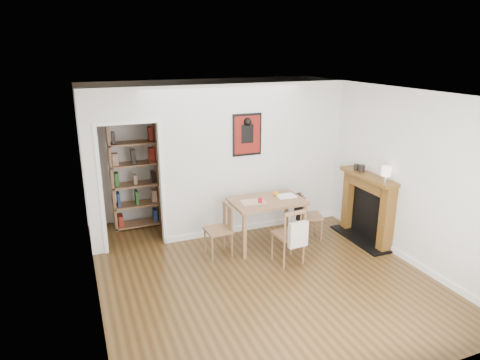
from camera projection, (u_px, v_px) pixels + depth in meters
name	position (u px, v px, depth m)	size (l,w,h in m)	color
ground	(256.00, 268.00, 6.40)	(5.20, 5.20, 0.00)	brown
room_shell	(230.00, 162.00, 7.24)	(5.20, 5.20, 5.20)	silver
dining_table	(267.00, 206.00, 6.93)	(1.18, 0.75, 0.80)	olive
chair_left	(218.00, 231.00, 6.67)	(0.44, 0.44, 0.85)	olive
chair_right	(309.00, 216.00, 7.27)	(0.54, 0.50, 0.81)	olive
chair_front	(289.00, 235.00, 6.46)	(0.48, 0.53, 0.89)	olive
bookshelf	(135.00, 174.00, 7.63)	(0.85, 0.34, 2.01)	olive
fireplace	(368.00, 205.00, 7.20)	(0.45, 1.25, 1.16)	brown
red_glass	(260.00, 200.00, 6.76)	(0.07, 0.07, 0.09)	maroon
orange_fruit	(276.00, 193.00, 7.08)	(0.09, 0.09, 0.09)	orange
placemat	(253.00, 202.00, 6.81)	(0.38, 0.29, 0.00)	beige
notebook	(286.00, 196.00, 7.06)	(0.31, 0.23, 0.02)	white
mantel_lamp	(386.00, 172.00, 6.63)	(0.16, 0.16, 0.24)	silver
ceramic_jar_a	(362.00, 169.00, 7.14)	(0.10, 0.10, 0.12)	black
ceramic_jar_b	(356.00, 167.00, 7.26)	(0.09, 0.09, 0.11)	black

